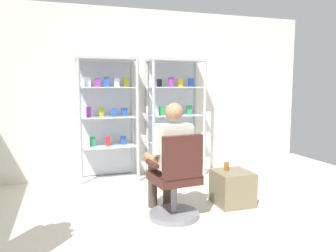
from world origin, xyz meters
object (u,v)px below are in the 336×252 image
at_px(office_chair, 176,184).
at_px(display_cabinet_right, 174,117).
at_px(display_cabinet_left, 107,119).
at_px(seated_shopkeeper, 170,153).
at_px(storage_crate, 232,188).
at_px(tea_glass, 226,166).

bearing_deg(office_chair, display_cabinet_right, 71.68).
xyz_separation_m(display_cabinet_left, seated_shopkeeper, (0.49, -1.64, -0.26)).
distance_m(display_cabinet_right, seated_shopkeeper, 1.77).
relative_size(display_cabinet_right, storage_crate, 4.20).
bearing_deg(display_cabinet_left, storage_crate, -49.88).
bearing_deg(storage_crate, seated_shopkeeper, -175.48).
xyz_separation_m(display_cabinet_left, office_chair, (0.50, -1.80, -0.58)).
bearing_deg(office_chair, storage_crate, 15.55).
distance_m(display_cabinet_left, office_chair, 1.96).
bearing_deg(tea_glass, display_cabinet_left, 130.10).
relative_size(display_cabinet_left, office_chair, 1.98).
distance_m(office_chair, storage_crate, 0.87).
bearing_deg(storage_crate, display_cabinet_right, 98.14).
xyz_separation_m(display_cabinet_right, tea_glass, (0.17, -1.51, -0.49)).
distance_m(display_cabinet_left, seated_shopkeeper, 1.73).
xyz_separation_m(display_cabinet_left, tea_glass, (1.27, -1.51, -0.50)).
height_order(seated_shopkeeper, tea_glass, seated_shopkeeper).
height_order(display_cabinet_left, display_cabinet_right, same).
bearing_deg(office_chair, seated_shopkeeper, 96.15).
height_order(display_cabinet_right, storage_crate, display_cabinet_right).
height_order(office_chair, storage_crate, office_chair).
relative_size(display_cabinet_left, tea_glass, 17.48).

